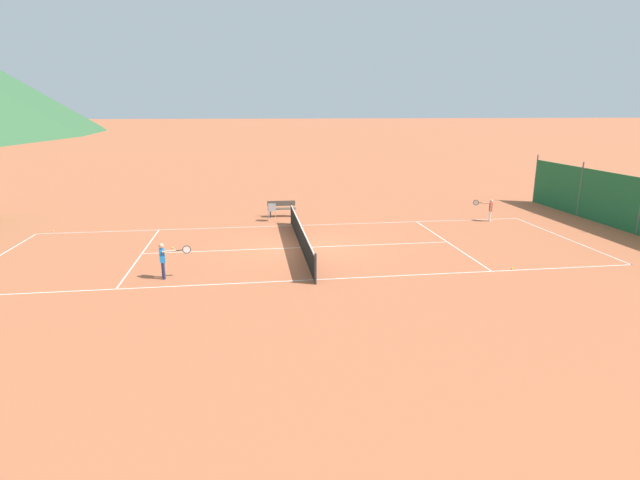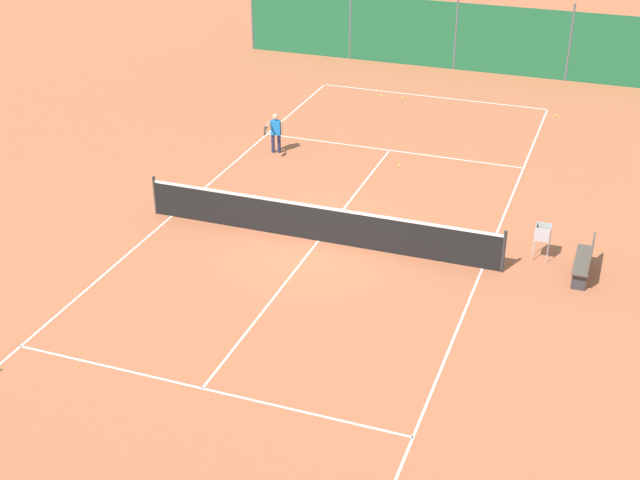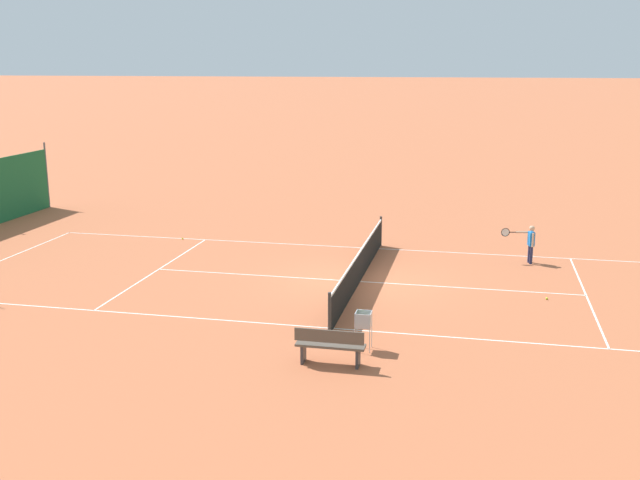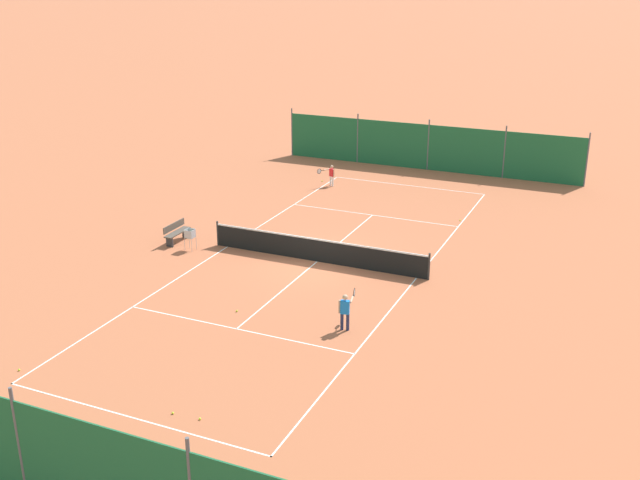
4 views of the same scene
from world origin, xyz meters
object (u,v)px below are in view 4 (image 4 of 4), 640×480
object	(u,v)px
player_far_service	(331,174)
player_far_baseline	(345,309)
ball_hopper	(190,235)
tennis_ball_alley_right	(322,181)
courtside_bench	(177,232)
tennis_ball_service_box	(460,220)
tennis_ball_mid_court	(237,311)
tennis_ball_alley_left	(200,419)
tennis_ball_by_net_left	(173,413)
tennis_net	(317,250)
tennis_ball_far_corner	(19,370)

from	to	relation	value
player_far_service	player_far_baseline	distance (m)	16.65
ball_hopper	player_far_service	bearing A→B (deg)	-98.05
tennis_ball_alley_right	courtside_bench	world-z (taller)	courtside_bench
tennis_ball_service_box	player_far_service	bearing A→B (deg)	-20.60
tennis_ball_service_box	tennis_ball_mid_court	xyz separation A→B (m)	(4.60, 12.53, 0.00)
player_far_baseline	courtside_bench	size ratio (longest dim) A/B	0.83
tennis_ball_alley_right	tennis_ball_alley_left	bearing A→B (deg)	105.73
tennis_ball_alley_right	player_far_service	bearing A→B (deg)	141.70
player_far_baseline	courtside_bench	world-z (taller)	player_far_baseline
player_far_baseline	tennis_ball_by_net_left	xyz separation A→B (m)	(2.31, 6.34, -0.69)
tennis_net	tennis_ball_by_net_left	xyz separation A→B (m)	(-0.91, 11.33, -0.47)
tennis_ball_by_net_left	tennis_ball_far_corner	bearing A→B (deg)	-0.67
tennis_net	ball_hopper	xyz separation A→B (m)	(5.29, 0.92, 0.16)
ball_hopper	courtside_bench	world-z (taller)	ball_hopper
tennis_ball_by_net_left	tennis_ball_alley_left	xyz separation A→B (m)	(-0.80, -0.06, 0.00)
tennis_ball_service_box	courtside_bench	xyz separation A→B (m)	(10.32, 7.62, 0.42)
player_far_service	tennis_ball_far_corner	size ratio (longest dim) A/B	17.14
player_far_baseline	tennis_ball_alley_right	distance (m)	17.54
tennis_ball_mid_court	ball_hopper	distance (m)	6.42
player_far_baseline	tennis_ball_mid_court	distance (m)	3.92
tennis_net	tennis_ball_mid_court	world-z (taller)	tennis_net
tennis_ball_far_corner	tennis_ball_by_net_left	world-z (taller)	same
ball_hopper	courtside_bench	distance (m)	1.20
tennis_ball_service_box	ball_hopper	world-z (taller)	ball_hopper
tennis_ball_by_net_left	tennis_ball_service_box	distance (m)	18.82
tennis_ball_mid_court	tennis_ball_by_net_left	bearing A→B (deg)	104.28
tennis_net	tennis_ball_by_net_left	size ratio (longest dim) A/B	139.09
player_far_service	tennis_ball_mid_court	bearing A→B (deg)	101.36
player_far_service	tennis_ball_service_box	bearing A→B (deg)	159.40
tennis_ball_service_box	tennis_ball_alley_left	distance (m)	18.65
tennis_ball_alley_right	tennis_ball_alley_left	distance (m)	22.87
player_far_service	ball_hopper	bearing A→B (deg)	81.95
tennis_ball_far_corner	tennis_ball_mid_court	xyz separation A→B (m)	(-3.81, -5.98, 0.00)
tennis_ball_far_corner	tennis_ball_service_box	bearing A→B (deg)	-114.43
tennis_net	tennis_ball_alley_right	size ratio (longest dim) A/B	139.09
player_far_baseline	tennis_ball_by_net_left	size ratio (longest dim) A/B	18.83
tennis_ball_alley_left	ball_hopper	bearing A→B (deg)	-55.95
tennis_ball_service_box	player_far_baseline	bearing A→B (deg)	86.50
player_far_baseline	tennis_ball_alley_left	distance (m)	6.49
tennis_net	tennis_ball_service_box	xyz separation A→B (m)	(-3.97, -7.24, -0.47)
tennis_ball_by_net_left	tennis_ball_alley_left	size ratio (longest dim) A/B	1.00
player_far_service	tennis_ball_alley_left	distance (m)	22.09
tennis_ball_by_net_left	ball_hopper	xyz separation A→B (m)	(6.20, -10.41, 0.63)
tennis_net	tennis_ball_alley_right	bearing A→B (deg)	-67.30
player_far_baseline	ball_hopper	size ratio (longest dim) A/B	1.40
tennis_ball_alley_left	ball_hopper	world-z (taller)	ball_hopper
ball_hopper	player_far_baseline	bearing A→B (deg)	154.41
tennis_ball_far_corner	tennis_ball_mid_court	bearing A→B (deg)	-122.50
player_far_baseline	tennis_net	bearing A→B (deg)	-57.18
tennis_ball_mid_court	ball_hopper	world-z (taller)	ball_hopper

